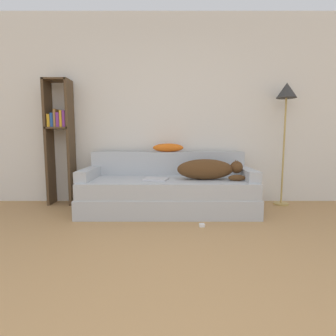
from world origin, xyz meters
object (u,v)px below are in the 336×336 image
at_px(couch, 168,195).
at_px(power_adapter, 202,225).
at_px(bookshelf, 60,135).
at_px(floor_lamp, 286,101).
at_px(laptop, 156,179).
at_px(dog, 208,169).
at_px(throw_pillow, 168,148).

xyz_separation_m(couch, power_adapter, (0.37, -0.60, -0.19)).
bearing_deg(power_adapter, bookshelf, 152.41).
bearing_deg(couch, floor_lamp, 11.43).
height_order(couch, floor_lamp, floor_lamp).
relative_size(laptop, power_adapter, 5.92).
height_order(laptop, power_adapter, laptop).
xyz_separation_m(couch, dog, (0.51, -0.06, 0.35)).
height_order(throw_pillow, power_adapter, throw_pillow).
height_order(laptop, floor_lamp, floor_lamp).
distance_m(dog, floor_lamp, 1.48).
relative_size(bookshelf, floor_lamp, 1.03).
bearing_deg(bookshelf, dog, -12.36).
bearing_deg(laptop, bookshelf, 174.58).
bearing_deg(laptop, couch, 42.11).
relative_size(couch, bookshelf, 1.25).
bearing_deg(throw_pillow, laptop, -109.21).
bearing_deg(power_adapter, throw_pillow, 110.56).
height_order(laptop, throw_pillow, throw_pillow).
distance_m(laptop, throw_pillow, 0.61).
bearing_deg(laptop, floor_lamp, 26.49).
xyz_separation_m(laptop, power_adapter, (0.52, -0.52, -0.42)).
distance_m(throw_pillow, power_adapter, 1.30).
xyz_separation_m(dog, throw_pillow, (-0.50, 0.43, 0.25)).
distance_m(throw_pillow, bookshelf, 1.54).
distance_m(couch, power_adapter, 0.73).
xyz_separation_m(couch, floor_lamp, (1.62, 0.33, 1.24)).
xyz_separation_m(throw_pillow, bookshelf, (-1.53, 0.02, 0.18)).
xyz_separation_m(couch, bookshelf, (-1.52, 0.38, 0.78)).
relative_size(throw_pillow, floor_lamp, 0.25).
relative_size(bookshelf, power_adapter, 30.57).
bearing_deg(floor_lamp, bookshelf, 178.95).
bearing_deg(power_adapter, dog, 75.56).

